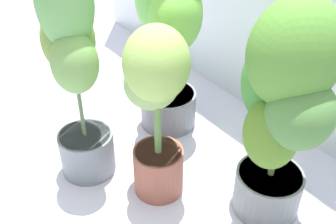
% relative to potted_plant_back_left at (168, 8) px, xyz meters
% --- Properties ---
extents(ground_plane, '(8.00, 8.00, 0.00)m').
position_rel_potted_plant_back_left_xyz_m(ground_plane, '(0.34, -0.41, -0.61)').
color(ground_plane, silver).
rests_on(ground_plane, ground).
extents(potted_plant_back_left, '(0.46, 0.39, 1.04)m').
position_rel_potted_plant_back_left_xyz_m(potted_plant_back_left, '(0.00, 0.00, 0.00)').
color(potted_plant_back_left, slate).
rests_on(potted_plant_back_left, ground).
extents(potted_plant_back_right, '(0.44, 0.38, 0.87)m').
position_rel_potted_plant_back_left_xyz_m(potted_plant_back_right, '(0.68, -0.04, -0.11)').
color(potted_plant_back_right, slate).
rests_on(potted_plant_back_right, ground).
extents(potted_plant_center, '(0.35, 0.32, 0.74)m').
position_rel_potted_plant_back_left_xyz_m(potted_plant_center, '(0.32, -0.30, -0.18)').
color(potted_plant_center, brown).
rests_on(potted_plant_center, ground).
extents(potted_plant_front_left, '(0.40, 0.31, 0.94)m').
position_rel_potted_plant_back_left_xyz_m(potted_plant_front_left, '(0.05, -0.48, -0.09)').
color(potted_plant_front_left, slate).
rests_on(potted_plant_front_left, ground).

